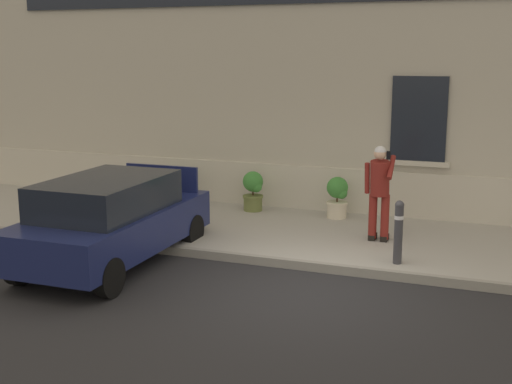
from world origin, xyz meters
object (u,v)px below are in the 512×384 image
(person_on_phone, at_px, (379,187))
(planter_olive, at_px, (253,190))
(planter_charcoal, at_px, (176,184))
(bollard_near_person, at_px, (399,230))
(hatchback_car_navy, at_px, (112,219))
(planter_cream, at_px, (338,196))

(person_on_phone, bearing_deg, planter_olive, 157.18)
(planter_charcoal, bearing_deg, person_on_phone, -16.99)
(bollard_near_person, xyz_separation_m, planter_olive, (-3.53, 2.67, -0.11))
(hatchback_car_navy, height_order, planter_olive, hatchback_car_navy)
(planter_cream, bearing_deg, planter_olive, 179.93)
(person_on_phone, xyz_separation_m, planter_charcoal, (-4.84, 1.48, -0.55))
(planter_charcoal, distance_m, planter_cream, 3.72)
(bollard_near_person, relative_size, planter_olive, 1.22)
(planter_olive, height_order, planter_cream, same)
(bollard_near_person, relative_size, person_on_phone, 0.60)
(person_on_phone, relative_size, planter_cream, 2.03)
(person_on_phone, height_order, planter_cream, person_on_phone)
(bollard_near_person, height_order, planter_charcoal, bollard_near_person)
(person_on_phone, height_order, planter_charcoal, person_on_phone)
(hatchback_car_navy, bearing_deg, planter_charcoal, 102.03)
(bollard_near_person, xyz_separation_m, person_on_phone, (-0.55, 1.21, 0.44))
(hatchback_car_navy, relative_size, planter_cream, 4.74)
(planter_charcoal, bearing_deg, bollard_near_person, -26.49)
(person_on_phone, height_order, planter_olive, person_on_phone)
(bollard_near_person, height_order, planter_cream, bollard_near_person)
(hatchback_car_navy, xyz_separation_m, bollard_near_person, (4.54, 1.26, -0.08))
(planter_cream, bearing_deg, bollard_near_person, -58.01)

